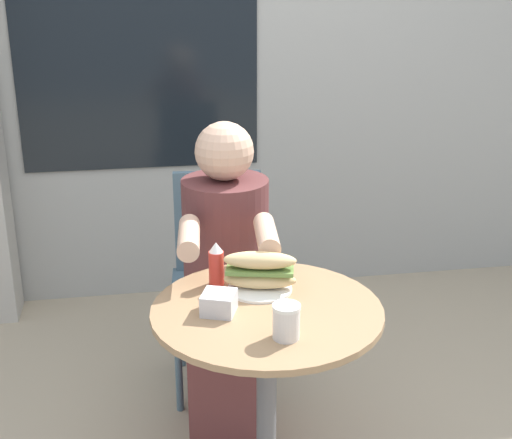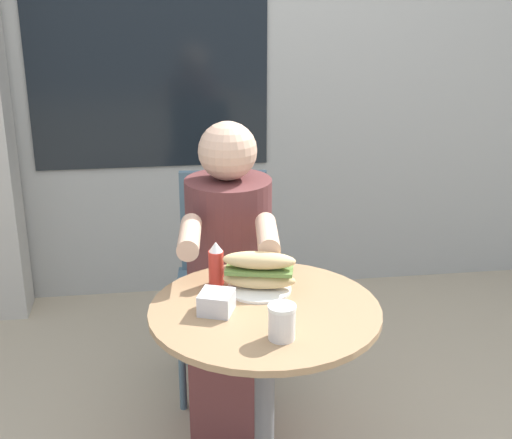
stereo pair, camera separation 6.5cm
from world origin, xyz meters
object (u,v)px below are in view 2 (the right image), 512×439
seated_diner (230,300)px  sandwich_on_plate (259,273)px  condiment_bottle (216,264)px  cafe_table (265,369)px  diner_chair (224,260)px  drink_cup (282,322)px

seated_diner → sandwich_on_plate: seated_diner is taller
condiment_bottle → cafe_table: bearing=-55.4°
diner_chair → drink_cup: diner_chair is taller
seated_diner → condiment_bottle: seated_diner is taller
seated_diner → condiment_bottle: 0.44m
diner_chair → seated_diner: 0.34m
diner_chair → seated_diner: seated_diner is taller
seated_diner → sandwich_on_plate: 0.47m
drink_cup → condiment_bottle: 0.38m
diner_chair → condiment_bottle: 0.73m
condiment_bottle → drink_cup: bearing=-68.4°
sandwich_on_plate → drink_cup: sandwich_on_plate is taller
cafe_table → sandwich_on_plate: (0.00, 0.12, 0.26)m
sandwich_on_plate → cafe_table: bearing=-90.3°
seated_diner → drink_cup: seated_diner is taller
cafe_table → sandwich_on_plate: size_ratio=3.21×
sandwich_on_plate → condiment_bottle: 0.14m
diner_chair → sandwich_on_plate: 0.77m
cafe_table → diner_chair: diner_chair is taller
seated_diner → sandwich_on_plate: size_ratio=5.08×
drink_cup → condiment_bottle: bearing=111.6°
seated_diner → drink_cup: size_ratio=12.11×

